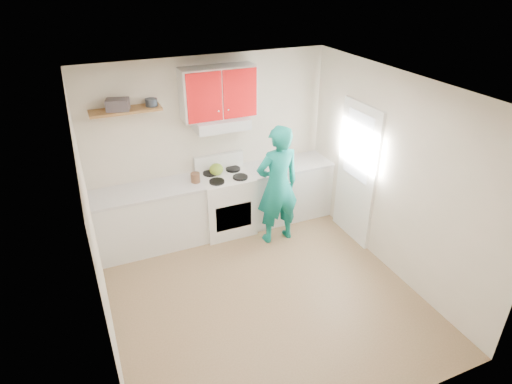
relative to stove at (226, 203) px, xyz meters
name	(u,v)px	position (x,y,z in m)	size (l,w,h in m)	color
floor	(262,293)	(-0.10, -1.57, -0.46)	(3.80, 3.80, 0.00)	brown
ceiling	(264,89)	(-0.10, -1.57, 2.14)	(3.60, 3.80, 0.04)	white
back_wall	(211,145)	(-0.10, 0.32, 0.84)	(3.60, 0.04, 2.60)	beige
front_wall	(364,317)	(-0.10, -3.47, 0.84)	(3.60, 0.04, 2.60)	beige
left_wall	(95,240)	(-1.90, -1.57, 0.84)	(0.04, 3.80, 2.60)	beige
right_wall	(393,176)	(1.70, -1.57, 0.84)	(0.04, 3.80, 2.60)	beige
door	(356,174)	(1.68, -0.88, 0.56)	(0.05, 0.85, 2.05)	white
door_glass	(358,146)	(1.65, -0.88, 0.99)	(0.01, 0.55, 0.95)	white
counter_left	(151,219)	(-1.14, 0.02, -0.01)	(1.52, 0.60, 0.90)	silver
counter_right	(287,190)	(1.04, 0.02, -0.01)	(1.32, 0.60, 0.90)	silver
stove	(226,203)	(0.00, 0.00, 0.00)	(0.76, 0.65, 0.92)	white
range_hood	(221,123)	(0.00, 0.10, 1.24)	(0.76, 0.44, 0.15)	silver
upper_cabinets	(218,92)	(0.00, 0.16, 1.66)	(1.02, 0.33, 0.70)	red
shelf	(125,110)	(-1.25, 0.18, 1.56)	(0.90, 0.30, 0.04)	brown
books	(118,105)	(-1.34, 0.15, 1.65)	(0.28, 0.20, 0.14)	#484045
tin	(151,102)	(-0.91, 0.17, 1.63)	(0.16, 0.16, 0.10)	#333D4C
kettle	(216,169)	(-0.10, 0.09, 0.55)	(0.21, 0.21, 0.18)	olive
crock	(195,178)	(-0.45, -0.02, 0.52)	(0.13, 0.13, 0.16)	brown
cutting_board	(265,170)	(0.63, -0.01, 0.45)	(0.30, 0.22, 0.02)	olive
silicone_mat	(316,160)	(1.53, 0.02, 0.44)	(0.33, 0.28, 0.01)	red
person	(278,185)	(0.60, -0.53, 0.44)	(0.65, 0.43, 1.79)	#0C6F64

